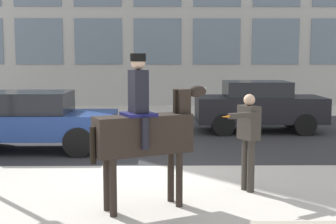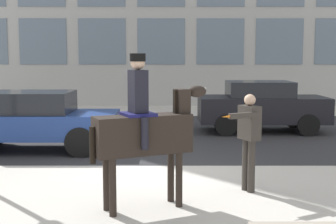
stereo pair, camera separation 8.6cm
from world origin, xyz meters
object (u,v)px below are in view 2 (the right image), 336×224
at_px(mounted_horse_lead, 145,130).
at_px(street_car_far_lane, 261,106).
at_px(street_car_near_lane, 34,120).
at_px(pedestrian_bystander, 248,134).

relative_size(mounted_horse_lead, street_car_far_lane, 0.61).
relative_size(mounted_horse_lead, street_car_near_lane, 0.59).
relative_size(mounted_horse_lead, pedestrian_bystander, 1.40).
bearing_deg(street_car_far_lane, mounted_horse_lead, -113.76).
bearing_deg(street_car_near_lane, pedestrian_bystander, -37.04).
xyz_separation_m(pedestrian_bystander, street_car_near_lane, (-4.78, 3.61, -0.23)).
relative_size(pedestrian_bystander, street_car_near_lane, 0.42).
distance_m(mounted_horse_lead, street_car_far_lane, 8.17).
bearing_deg(street_car_far_lane, pedestrian_bystander, -103.12).
height_order(mounted_horse_lead, street_car_near_lane, mounted_horse_lead).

